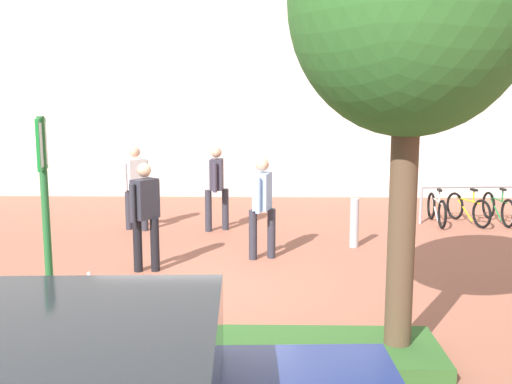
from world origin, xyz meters
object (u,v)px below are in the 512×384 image
(bike_rack_cluster, at_px, (468,207))
(tree_sidewalk, at_px, (411,4))
(person_suited_navy, at_px, (145,210))
(person_shirt_blue, at_px, (136,183))
(bollard_steel, at_px, (354,223))
(person_casual_tan, at_px, (262,202))
(parking_sign_post, at_px, (45,204))
(bike_at_sign, at_px, (54,324))
(person_suited_dark, at_px, (217,183))

(bike_rack_cluster, bearing_deg, tree_sidewalk, -113.54)
(person_suited_navy, bearing_deg, person_shirt_blue, 105.28)
(bike_rack_cluster, bearing_deg, bollard_steel, -142.59)
(person_casual_tan, relative_size, person_shirt_blue, 1.00)
(tree_sidewalk, height_order, bollard_steel, tree_sidewalk)
(parking_sign_post, distance_m, person_shirt_blue, 6.09)
(parking_sign_post, relative_size, person_suited_navy, 1.48)
(bike_rack_cluster, relative_size, person_shirt_blue, 1.22)
(bike_at_sign, xyz_separation_m, bike_rack_cluster, (6.58, 6.77, -0.00))
(parking_sign_post, bearing_deg, person_casual_tan, 60.96)
(bike_at_sign, relative_size, person_suited_dark, 0.94)
(bike_rack_cluster, relative_size, person_casual_tan, 1.22)
(tree_sidewalk, distance_m, bike_at_sign, 4.90)
(person_suited_dark, distance_m, person_shirt_blue, 1.65)
(parking_sign_post, distance_m, bollard_steel, 6.21)
(person_casual_tan, height_order, person_shirt_blue, same)
(bike_rack_cluster, xyz_separation_m, bollard_steel, (-2.74, -2.09, 0.10))
(tree_sidewalk, bearing_deg, person_suited_navy, 137.07)
(parking_sign_post, height_order, person_casual_tan, parking_sign_post)
(tree_sidewalk, distance_m, person_casual_tan, 4.88)
(bike_at_sign, bearing_deg, person_suited_navy, 83.31)
(parking_sign_post, height_order, person_suited_dark, parking_sign_post)
(person_suited_navy, xyz_separation_m, person_suited_dark, (0.86, 2.88, 0.00))
(bollard_steel, distance_m, person_casual_tan, 1.93)
(bollard_steel, bearing_deg, bike_at_sign, -129.45)
(tree_sidewalk, relative_size, person_suited_dark, 2.89)
(tree_sidewalk, height_order, bike_rack_cluster, tree_sidewalk)
(tree_sidewalk, xyz_separation_m, bike_rack_cluster, (2.93, 6.74, -3.27))
(bike_at_sign, bearing_deg, bike_rack_cluster, 45.79)
(person_suited_dark, height_order, person_shirt_blue, same)
(parking_sign_post, relative_size, person_suited_dark, 1.48)
(tree_sidewalk, xyz_separation_m, bollard_steel, (0.20, 4.64, -3.17))
(bike_at_sign, relative_size, bollard_steel, 1.80)
(bike_rack_cluster, xyz_separation_m, person_suited_dark, (-5.36, -0.80, 0.63))
(bollard_steel, distance_m, person_shirt_blue, 4.50)
(bike_rack_cluster, height_order, bollard_steel, bollard_steel)
(parking_sign_post, height_order, bike_at_sign, parking_sign_post)
(person_casual_tan, xyz_separation_m, person_shirt_blue, (-2.60, 2.12, 0.00))
(tree_sidewalk, bearing_deg, bike_at_sign, -179.53)
(tree_sidewalk, xyz_separation_m, person_suited_dark, (-2.42, 5.94, -2.64))
(person_suited_navy, relative_size, person_suited_dark, 1.00)
(tree_sidewalk, bearing_deg, person_suited_dark, 112.19)
(bollard_steel, relative_size, person_suited_navy, 0.52)
(person_casual_tan, height_order, person_suited_dark, same)
(bike_at_sign, xyz_separation_m, person_suited_dark, (1.23, 5.97, 0.63))
(person_casual_tan, bearing_deg, bike_at_sign, -119.42)
(tree_sidewalk, relative_size, parking_sign_post, 1.95)
(person_suited_navy, distance_m, person_casual_tan, 1.97)
(bollard_steel, xyz_separation_m, person_suited_navy, (-3.48, -1.58, 0.53))
(person_shirt_blue, bearing_deg, parking_sign_post, -85.90)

